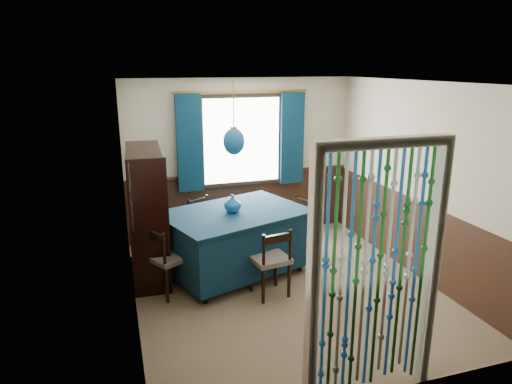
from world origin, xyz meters
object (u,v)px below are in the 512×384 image
object	(u,v)px
dining_table	(235,238)
chair_near	(271,260)
chair_left	(166,259)
vase_sideboard	(150,199)
chair_right	(295,224)
sideboard	(148,232)
chair_far	(205,225)
pendant_lamp	(234,141)
vase_table	(233,204)
bowl_shelf	(152,192)

from	to	relation	value
dining_table	chair_near	xyz separation A→B (m)	(0.25, -0.72, -0.03)
chair_left	vase_sideboard	size ratio (longest dim) A/B	4.27
chair_right	sideboard	distance (m)	2.10
dining_table	chair_far	distance (m)	0.80
chair_far	pendant_lamp	size ratio (longest dim) A/B	0.93
vase_table	chair_right	bearing A→B (deg)	21.22
chair_near	chair_left	bearing A→B (deg)	152.18
dining_table	bowl_shelf	xyz separation A→B (m)	(-1.02, 0.11, 0.69)
chair_right	pendant_lamp	world-z (taller)	pendant_lamp
chair_right	vase_table	bearing A→B (deg)	92.88
dining_table	pendant_lamp	distance (m)	1.28
chair_far	vase_table	size ratio (longest dim) A/B	3.96
chair_left	sideboard	xyz separation A→B (m)	(-0.15, 0.63, 0.13)
chair_near	chair_far	bearing A→B (deg)	100.10
dining_table	vase_table	bearing A→B (deg)	177.29
dining_table	vase_table	xyz separation A→B (m)	(-0.03, -0.01, 0.48)
chair_near	chair_far	world-z (taller)	chair_near
chair_near	sideboard	xyz separation A→B (m)	(-1.33, 1.04, 0.13)
vase_sideboard	bowl_shelf	bearing A→B (deg)	-90.00
sideboard	pendant_lamp	distance (m)	1.64
bowl_shelf	vase_sideboard	world-z (taller)	bowl_shelf
chair_far	vase_sideboard	bearing A→B (deg)	-17.73
chair_near	bowl_shelf	distance (m)	1.68
chair_far	chair_left	bearing A→B (deg)	29.33
pendant_lamp	bowl_shelf	size ratio (longest dim) A/B	3.78
dining_table	chair_right	xyz separation A→B (m)	(1.02, 0.40, -0.05)
chair_right	dining_table	bearing A→B (deg)	93.03
chair_near	chair_right	world-z (taller)	chair_near
vase_table	bowl_shelf	distance (m)	1.02
bowl_shelf	vase_sideboard	distance (m)	0.56
chair_left	vase_table	xyz separation A→B (m)	(0.90, 0.30, 0.51)
dining_table	pendant_lamp	size ratio (longest dim) A/B	2.33
dining_table	chair_right	bearing A→B (deg)	2.68
dining_table	chair_near	world-z (taller)	dining_table
chair_far	bowl_shelf	size ratio (longest dim) A/B	3.52
dining_table	bowl_shelf	distance (m)	1.24
chair_near	dining_table	bearing A→B (deg)	100.28
chair_left	chair_right	size ratio (longest dim) A/B	1.04
vase_table	bowl_shelf	size ratio (longest dim) A/B	0.89
chair_right	chair_left	bearing A→B (deg)	91.62
chair_left	bowl_shelf	world-z (taller)	bowl_shelf
chair_left	bowl_shelf	bearing A→B (deg)	162.91
chair_far	chair_left	size ratio (longest dim) A/B	0.96
chair_left	pendant_lamp	distance (m)	1.64
chair_near	chair_left	size ratio (longest dim) A/B	0.99
sideboard	pendant_lamp	world-z (taller)	pendant_lamp
chair_near	bowl_shelf	size ratio (longest dim) A/B	3.63
chair_left	vase_sideboard	xyz separation A→B (m)	(-0.09, 0.93, 0.48)
chair_right	vase_table	world-z (taller)	vase_table
vase_sideboard	chair_left	bearing A→B (deg)	-84.48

